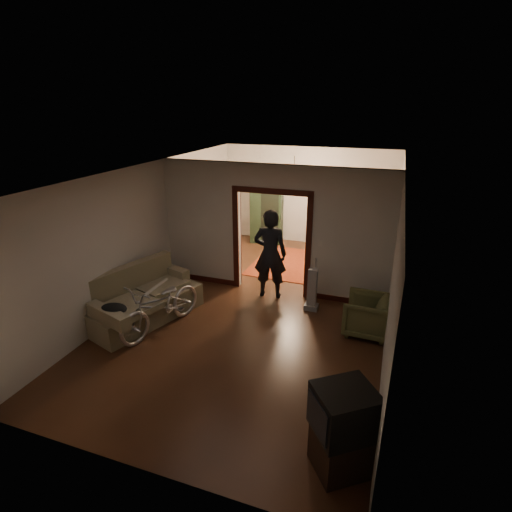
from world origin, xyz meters
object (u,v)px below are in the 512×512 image
at_px(armchair, 367,315).
at_px(desk, 346,239).
at_px(locker, 267,212).
at_px(sofa, 143,294).
at_px(person, 270,254).
at_px(bicycle, 161,306).

distance_m(armchair, desk, 4.18).
xyz_separation_m(locker, desk, (2.37, -0.20, -0.51)).
bearing_deg(desk, locker, 155.42).
bearing_deg(locker, desk, -12.59).
relative_size(sofa, desk, 2.03).
xyz_separation_m(person, locker, (-1.18, 3.42, -0.05)).
distance_m(armchair, locker, 5.42).
bearing_deg(locker, armchair, -60.26).
xyz_separation_m(sofa, locker, (0.83, 5.15, 0.41)).
height_order(sofa, bicycle, sofa).
relative_size(sofa, armchair, 2.78).
height_order(person, locker, person).
relative_size(locker, desk, 1.68).
bearing_deg(person, bicycle, 46.89).
xyz_separation_m(armchair, desk, (-0.91, 4.08, 0.04)).
bearing_deg(desk, bicycle, -136.69).
xyz_separation_m(sofa, desk, (3.20, 4.95, -0.10)).
height_order(sofa, locker, locker).
xyz_separation_m(sofa, armchair, (4.11, 0.88, -0.15)).
bearing_deg(sofa, locker, 98.90).
distance_m(bicycle, armchair, 3.73).
xyz_separation_m(sofa, bicycle, (0.55, -0.25, -0.02)).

